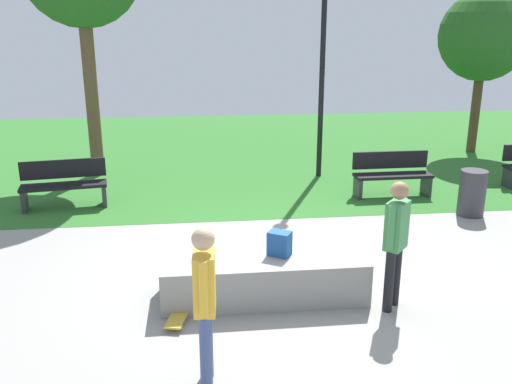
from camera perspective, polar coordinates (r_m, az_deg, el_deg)
ground_plane at (r=8.13m, az=1.37°, el=-7.68°), size 28.00×28.00×0.00m
grass_lawn at (r=15.70m, az=-2.59°, el=4.55°), size 26.60×12.05×0.01m
concrete_ledge at (r=7.15m, az=0.81°, el=-8.85°), size 2.62×0.91×0.56m
backpack_on_ledge at (r=7.02m, az=2.48°, el=-5.42°), size 0.34×0.32×0.32m
skater_performing_trick at (r=5.24m, az=-5.39°, el=-10.83°), size 0.22×0.43×1.65m
skater_watching at (r=6.82m, az=14.46°, el=-4.53°), size 0.36×0.37×1.65m
skateboard_by_ledge at (r=6.85m, az=-7.91°, el=-12.32°), size 0.38×0.82×0.08m
park_bench_far_left at (r=11.58m, az=14.06°, el=1.93°), size 1.61×0.50×0.91m
park_bench_near_path at (r=11.15m, az=-19.50°, el=0.87°), size 1.65×0.70×0.91m
tree_leaning_ash at (r=16.15m, az=22.80°, el=14.79°), size 2.37×2.37×4.32m
lamp_post at (r=12.47m, az=7.03°, el=14.81°), size 0.28×0.28×4.93m
trash_bin at (r=10.84m, az=21.72°, el=-0.10°), size 0.48×0.48×0.86m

